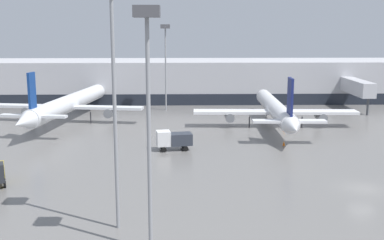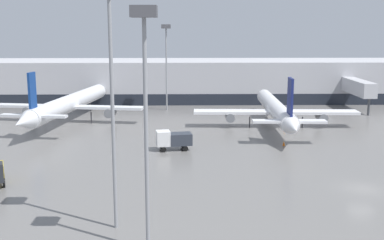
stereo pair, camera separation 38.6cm
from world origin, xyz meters
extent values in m
plane|color=slate|center=(0.00, 0.00, 0.00)|extent=(320.00, 320.00, 0.00)
cube|color=#B2B2B7|center=(0.00, 62.00, 4.50)|extent=(160.00, 16.00, 9.00)
cube|color=#1E232D|center=(0.00, 53.95, 1.20)|extent=(156.80, 0.10, 2.40)
cube|color=#BCBCC1|center=(16.50, 47.52, 4.60)|extent=(2.60, 12.96, 2.80)
cylinder|color=#3F4247|center=(16.50, 41.64, 1.60)|extent=(0.44, 0.44, 3.20)
cylinder|color=white|center=(-3.01, 32.06, 3.05)|extent=(3.63, 27.99, 2.68)
cone|color=white|center=(-2.49, 47.48, 3.05)|extent=(2.65, 3.04, 2.55)
cone|color=white|center=(-3.56, 16.10, 3.05)|extent=(2.55, 4.11, 2.42)
cube|color=white|center=(-3.04, 31.36, 2.51)|extent=(27.22, 4.00, 0.44)
cube|color=white|center=(-3.45, 19.22, 3.32)|extent=(10.36, 2.07, 0.35)
cube|color=navy|center=(-3.45, 19.22, 6.65)|extent=(0.45, 2.78, 5.59)
cylinder|color=slate|center=(-10.63, 31.62, 1.70)|extent=(1.59, 3.44, 1.48)
cylinder|color=slate|center=(4.55, 31.10, 1.70)|extent=(1.59, 3.44, 1.48)
cylinder|color=#2D2D33|center=(-2.71, 41.13, 0.92)|extent=(0.20, 0.20, 1.84)
cylinder|color=#2D2D33|center=(-7.40, 30.81, 0.92)|extent=(0.20, 0.20, 1.84)
cylinder|color=#2D2D33|center=(1.28, 30.52, 0.92)|extent=(0.20, 0.20, 1.84)
cylinder|color=silver|center=(-38.18, 37.03, 3.27)|extent=(7.47, 31.16, 2.88)
cone|color=silver|center=(-35.64, 53.96, 3.27)|extent=(3.18, 3.54, 2.74)
cone|color=silver|center=(-40.81, 19.53, 3.27)|extent=(3.20, 4.66, 2.59)
cube|color=silver|center=(-38.30, 36.26, 2.69)|extent=(26.42, 6.12, 0.44)
cube|color=silver|center=(-40.31, 22.90, 3.56)|extent=(10.10, 2.72, 0.35)
cube|color=navy|center=(-40.31, 22.90, 7.04)|extent=(0.65, 2.03, 5.81)
cylinder|color=slate|center=(-45.60, 37.36, 1.82)|extent=(1.93, 2.66, 1.58)
cylinder|color=slate|center=(-30.99, 35.16, 1.82)|extent=(1.93, 2.66, 1.58)
cylinder|color=#2D2D33|center=(-36.68, 47.02, 0.99)|extent=(0.20, 0.20, 1.97)
cylinder|color=#2D2D33|center=(-42.59, 36.12, 0.99)|extent=(0.20, 0.20, 1.97)
cylinder|color=#2D2D33|center=(-34.24, 34.87, 0.99)|extent=(0.20, 0.20, 1.97)
cube|color=#2D333D|center=(-18.75, 16.50, 1.48)|extent=(3.24, 2.60, 1.57)
cube|color=silver|center=(-21.08, 16.11, 1.68)|extent=(2.11, 2.31, 1.97)
cylinder|color=black|center=(-20.99, 15.15, 0.35)|extent=(0.73, 0.36, 0.70)
cylinder|color=black|center=(-21.31, 17.05, 0.35)|extent=(0.73, 0.36, 0.70)
cylinder|color=black|center=(-18.08, 15.64, 0.35)|extent=(0.73, 0.36, 0.70)
cylinder|color=black|center=(-18.40, 17.54, 0.35)|extent=(0.73, 0.36, 0.70)
cylinder|color=black|center=(-37.02, 1.23, 0.35)|extent=(0.49, 0.74, 0.70)
cylinder|color=black|center=(-37.99, 3.73, 0.35)|extent=(0.49, 0.74, 0.70)
cone|color=orange|center=(-2.26, 27.73, 0.38)|extent=(0.37, 0.37, 0.76)
cone|color=orange|center=(-4.27, 18.47, 0.31)|extent=(0.37, 0.37, 0.63)
cylinder|color=gray|center=(-23.97, -9.22, 9.91)|extent=(0.30, 0.30, 19.82)
cylinder|color=gray|center=(-21.02, -13.32, 8.50)|extent=(0.30, 0.30, 17.00)
cube|color=#4C4C51|center=(-21.02, -13.32, 17.40)|extent=(1.80, 1.80, 0.80)
cylinder|color=gray|center=(-21.65, 48.13, 8.03)|extent=(0.30, 0.30, 16.06)
cube|color=#4C4C51|center=(-21.65, 48.13, 16.46)|extent=(1.80, 1.80, 0.80)
camera|label=1|loc=(-18.76, -46.80, 16.36)|focal=45.00mm
camera|label=2|loc=(-18.37, -46.80, 16.36)|focal=45.00mm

